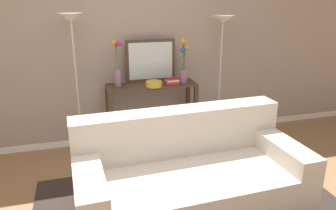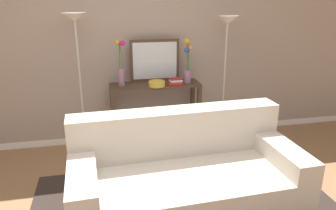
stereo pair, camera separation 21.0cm
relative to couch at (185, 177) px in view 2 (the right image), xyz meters
The scene contains 11 objects.
back_wall 2.01m from the couch, 102.63° to the left, with size 12.00×0.15×2.61m.
couch is the anchor object (origin of this frame).
console_table 1.40m from the couch, 91.60° to the left, with size 1.15×0.36×0.85m.
floor_lamp_left 1.92m from the couch, 126.68° to the left, with size 0.28×0.28×1.75m.
floor_lamp_right 1.85m from the couch, 56.13° to the left, with size 0.28×0.28×1.69m.
wall_mirror 1.73m from the couch, 90.38° to the left, with size 0.64×0.02×0.54m.
vase_tall_flowers 1.66m from the couch, 108.25° to the left, with size 0.12×0.10×0.57m.
vase_short_flowers 1.61m from the couch, 74.26° to the left, with size 0.12×0.13×0.57m.
fruit_bowl 1.39m from the couch, 91.55° to the left, with size 0.21×0.21×0.07m.
book_stack 1.43m from the couch, 80.88° to the left, with size 0.18×0.14×0.08m.
book_row_under_console 1.43m from the couch, 102.26° to the left, with size 0.43×0.17×0.12m.
Camera 2 is at (-0.33, -2.11, 1.95)m, focal length 34.91 mm.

